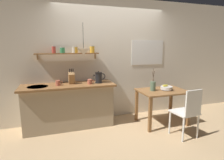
{
  "coord_description": "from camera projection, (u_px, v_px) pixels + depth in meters",
  "views": [
    {
      "loc": [
        -1.26,
        -3.32,
        1.65
      ],
      "look_at": [
        -0.1,
        0.25,
        0.95
      ],
      "focal_mm": 29.03,
      "sensor_mm": 36.0,
      "label": 1
    }
  ],
  "objects": [
    {
      "name": "dining_table",
      "position": [
        162.0,
        96.0,
        3.86
      ],
      "size": [
        1.0,
        0.7,
        0.73
      ],
      "color": "brown",
      "rests_on": "ground_plane"
    },
    {
      "name": "kitchen_counter",
      "position": [
        69.0,
        106.0,
        3.71
      ],
      "size": [
        1.83,
        0.63,
        0.9
      ],
      "color": "tan",
      "rests_on": "ground_plane"
    },
    {
      "name": "fruit_bowl",
      "position": [
        166.0,
        88.0,
        3.85
      ],
      "size": [
        0.25,
        0.25,
        0.12
      ],
      "color": "silver",
      "rests_on": "dining_table"
    },
    {
      "name": "electric_kettle",
      "position": [
        99.0,
        78.0,
        3.75
      ],
      "size": [
        0.25,
        0.16,
        0.25
      ],
      "color": "black",
      "rests_on": "kitchen_counter"
    },
    {
      "name": "coffee_mug_by_sink",
      "position": [
        58.0,
        83.0,
        3.5
      ],
      "size": [
        0.13,
        0.09,
        0.1
      ],
      "color": "#C6664C",
      "rests_on": "kitchen_counter"
    },
    {
      "name": "back_wall",
      "position": [
        119.0,
        59.0,
        4.22
      ],
      "size": [
        6.8,
        0.11,
        2.7
      ],
      "color": "silver",
      "rests_on": "ground_plane"
    },
    {
      "name": "wall_shelf",
      "position": [
        71.0,
        52.0,
        3.7
      ],
      "size": [
        1.27,
        0.2,
        0.28
      ],
      "color": "brown"
    },
    {
      "name": "coffee_mug_spare",
      "position": [
        90.0,
        82.0,
        3.64
      ],
      "size": [
        0.13,
        0.09,
        0.1
      ],
      "color": "#C6664C",
      "rests_on": "kitchen_counter"
    },
    {
      "name": "twig_vase",
      "position": [
        153.0,
        86.0,
        3.78
      ],
      "size": [
        0.11,
        0.11,
        0.47
      ],
      "color": "#567056",
      "rests_on": "dining_table"
    },
    {
      "name": "pendant_lamp",
      "position": [
        84.0,
        52.0,
        3.52
      ],
      "size": [
        0.26,
        0.26,
        0.61
      ],
      "color": "black"
    },
    {
      "name": "dining_chair_near",
      "position": [
        188.0,
        111.0,
        3.23
      ],
      "size": [
        0.44,
        0.44,
        0.92
      ],
      "color": "white",
      "rests_on": "ground_plane"
    },
    {
      "name": "ground_plane",
      "position": [
        120.0,
        126.0,
        3.79
      ],
      "size": [
        14.0,
        14.0,
        0.0
      ],
      "primitive_type": "plane",
      "color": "tan"
    },
    {
      "name": "knife_block",
      "position": [
        71.0,
        78.0,
        3.66
      ],
      "size": [
        0.12,
        0.2,
        0.31
      ],
      "color": "tan",
      "rests_on": "kitchen_counter"
    }
  ]
}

